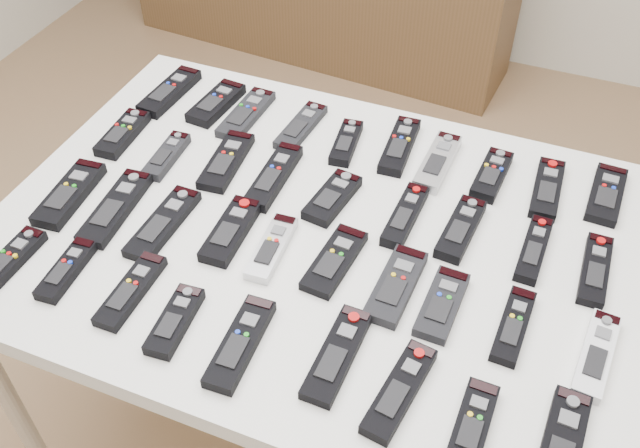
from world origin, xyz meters
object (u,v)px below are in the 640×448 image
at_px(remote_8, 547,189).
at_px(remote_37, 561,447).
at_px(remote_31, 131,290).
at_px(remote_19, 70,194).
at_px(remote_2, 246,114).
at_px(remote_35, 400,391).
at_px(remote_23, 272,248).
at_px(remote_3, 301,127).
at_px(remote_14, 332,198).
at_px(remote_29, 8,262).
at_px(remote_22, 231,231).
at_px(remote_28, 596,355).
at_px(remote_18, 595,270).
at_px(remote_16, 461,229).
at_px(remote_24, 335,261).
at_px(remote_1, 216,103).
at_px(remote_33, 240,343).
at_px(remote_5, 400,146).
at_px(table, 320,252).
at_px(remote_9, 606,194).
at_px(remote_34, 337,355).
at_px(remote_27, 513,326).
at_px(remote_7, 492,175).
at_px(remote_25, 396,285).
at_px(remote_26, 442,304).
at_px(remote_11, 167,156).
at_px(remote_0, 170,92).
at_px(remote_15, 405,216).
at_px(remote_36, 472,425).
at_px(remote_32, 175,321).
at_px(remote_20, 116,207).
at_px(remote_10, 123,134).
at_px(remote_21, 163,223).
at_px(remote_13, 274,176).
at_px(remote_30, 67,270).
at_px(remote_12, 226,161).

distance_m(remote_8, remote_37, 0.58).
bearing_deg(remote_31, remote_19, 145.63).
height_order(remote_2, remote_35, remote_35).
relative_size(remote_19, remote_23, 1.15).
height_order(remote_3, remote_23, remote_23).
xyz_separation_m(remote_2, remote_14, (0.29, -0.19, 0.00)).
bearing_deg(remote_14, remote_29, -133.88).
height_order(remote_22, remote_28, remote_22).
relative_size(remote_3, remote_18, 1.01).
xyz_separation_m(remote_16, remote_24, (-0.19, -0.16, -0.00)).
distance_m(remote_1, remote_19, 0.41).
relative_size(remote_2, remote_33, 1.02).
relative_size(remote_5, remote_22, 1.08).
distance_m(table, remote_19, 0.52).
bearing_deg(remote_33, remote_14, 86.02).
xyz_separation_m(remote_19, remote_22, (0.35, 0.03, -0.00)).
distance_m(remote_3, remote_9, 0.66).
height_order(remote_2, remote_34, same).
bearing_deg(remote_27, remote_7, 109.76).
distance_m(remote_16, remote_25, 0.19).
bearing_deg(remote_1, remote_26, -25.64).
distance_m(remote_11, remote_22, 0.28).
xyz_separation_m(remote_22, remote_31, (-0.10, -0.20, -0.00)).
bearing_deg(remote_37, remote_8, 103.88).
distance_m(remote_0, remote_29, 0.59).
xyz_separation_m(remote_19, remote_29, (0.01, -0.20, -0.00)).
relative_size(remote_0, remote_1, 1.16).
xyz_separation_m(remote_0, remote_27, (0.89, -0.39, -0.00)).
bearing_deg(remote_15, remote_2, 158.43).
height_order(remote_28, remote_29, same).
xyz_separation_m(remote_9, remote_25, (-0.32, -0.39, 0.00)).
distance_m(remote_15, remote_35, 0.39).
bearing_deg(remote_9, remote_19, -155.61).
xyz_separation_m(remote_5, remote_18, (0.44, -0.21, -0.00)).
xyz_separation_m(remote_31, remote_36, (0.62, -0.03, 0.00)).
relative_size(remote_23, remote_25, 0.93).
height_order(remote_34, remote_36, same).
relative_size(remote_32, remote_37, 0.74).
distance_m(remote_5, remote_26, 0.44).
bearing_deg(remote_28, remote_24, -179.28).
relative_size(remote_20, remote_29, 1.25).
relative_size(remote_25, remote_36, 1.17).
height_order(remote_10, remote_21, remote_10).
bearing_deg(remote_13, remote_22, -94.29).
distance_m(remote_3, remote_30, 0.60).
xyz_separation_m(remote_24, remote_25, (0.12, -0.02, 0.00)).
xyz_separation_m(remote_2, remote_26, (0.56, -0.37, 0.00)).
bearing_deg(remote_18, remote_12, 177.81).
xyz_separation_m(remote_2, remote_37, (0.79, -0.57, 0.00)).
distance_m(remote_33, remote_35, 0.27).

